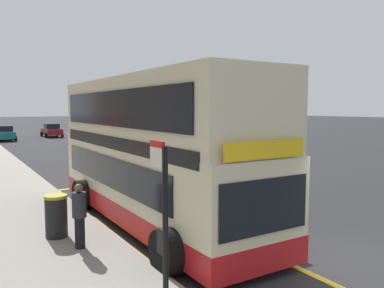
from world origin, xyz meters
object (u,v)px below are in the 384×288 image
object	(u,v)px
parked_car_teal_ahead	(4,133)
pedestrian_waiting_near_sign	(79,214)
parked_car_maroon_distant	(52,130)
double_decker_bus	(152,156)
parked_car_grey_across	(159,153)
bus_stop_sign	(163,219)
litter_bin	(56,216)

from	to	relation	value
parked_car_teal_ahead	pedestrian_waiting_near_sign	size ratio (longest dim) A/B	2.67
parked_car_maroon_distant	pedestrian_waiting_near_sign	size ratio (longest dim) A/B	2.67
parked_car_maroon_distant	double_decker_bus	bearing A→B (deg)	-97.69
double_decker_bus	parked_car_teal_ahead	xyz separation A→B (m)	(-0.50, 35.35, -1.26)
parked_car_maroon_distant	parked_car_grey_across	world-z (taller)	same
parked_car_grey_across	pedestrian_waiting_near_sign	size ratio (longest dim) A/B	2.67
parked_car_teal_ahead	bus_stop_sign	bearing A→B (deg)	-92.72
parked_car_teal_ahead	parked_car_grey_across	bearing A→B (deg)	-76.77
parked_car_teal_ahead	litter_bin	world-z (taller)	parked_car_teal_ahead
bus_stop_sign	parked_car_maroon_distant	size ratio (longest dim) A/B	0.68
parked_car_teal_ahead	pedestrian_waiting_near_sign	bearing A→B (deg)	-93.33
parked_car_grey_across	parked_car_teal_ahead	bearing A→B (deg)	-77.79
parked_car_maroon_distant	litter_bin	world-z (taller)	parked_car_maroon_distant
bus_stop_sign	parked_car_grey_across	bearing A→B (deg)	63.37
parked_car_maroon_distant	litter_bin	size ratio (longest dim) A/B	3.77
parked_car_teal_ahead	pedestrian_waiting_near_sign	world-z (taller)	pedestrian_waiting_near_sign
bus_stop_sign	litter_bin	distance (m)	5.25
litter_bin	bus_stop_sign	bearing A→B (deg)	-84.38
double_decker_bus	parked_car_teal_ahead	bearing A→B (deg)	90.80
double_decker_bus	parked_car_grey_across	size ratio (longest dim) A/B	2.40
litter_bin	double_decker_bus	bearing A→B (deg)	5.39
double_decker_bus	pedestrian_waiting_near_sign	bearing A→B (deg)	-151.72
parked_car_maroon_distant	parked_car_grey_across	size ratio (longest dim) A/B	1.00
parked_car_maroon_distant	parked_car_grey_across	distance (m)	28.08
parked_car_grey_across	litter_bin	world-z (taller)	parked_car_grey_across
parked_car_maroon_distant	litter_bin	bearing A→B (deg)	-101.86
double_decker_bus	parked_car_grey_across	distance (m)	11.65
parked_car_maroon_distant	litter_bin	distance (m)	39.39
parked_car_maroon_distant	pedestrian_waiting_near_sign	world-z (taller)	pedestrian_waiting_near_sign
parked_car_teal_ahead	pedestrian_waiting_near_sign	xyz separation A→B (m)	(-2.13, -36.76, 0.19)
parked_car_grey_across	pedestrian_waiting_near_sign	bearing A→B (deg)	54.35
double_decker_bus	litter_bin	distance (m)	3.24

